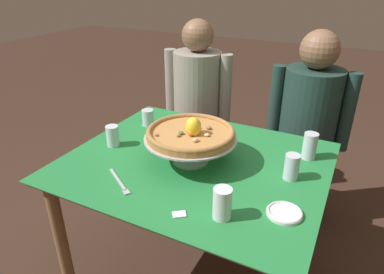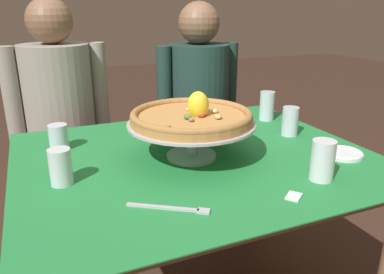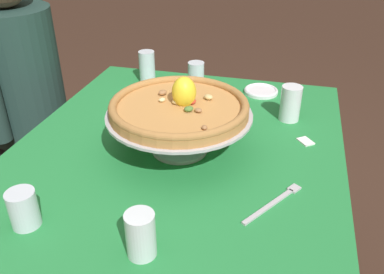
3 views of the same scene
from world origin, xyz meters
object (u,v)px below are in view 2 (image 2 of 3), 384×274
water_glass_back_right (267,107)px  diner_right (198,117)px  pizza (192,116)px  diner_left (63,136)px  water_glass_side_left (61,169)px  water_glass_back_left (59,139)px  water_glass_front_right (322,163)px  dinner_fork (173,208)px  side_plate (343,153)px  pizza_stand (191,131)px  sugar_packet (294,196)px  water_glass_side_right (290,123)px

water_glass_back_right → diner_right: diner_right is taller
pizza → diner_left: diner_left is taller
pizza → diner_left: bearing=114.1°
pizza → water_glass_side_left: bearing=-175.1°
water_glass_side_left → water_glass_back_right: size_ratio=0.83×
water_glass_back_left → diner_right: diner_right is taller
water_glass_front_right → water_glass_back_right: (0.20, 0.59, 0.01)m
dinner_fork → water_glass_back_right: bearing=41.0°
side_plate → dinner_fork: (-0.67, -0.11, -0.01)m
water_glass_side_left → water_glass_back_right: water_glass_back_right is taller
water_glass_side_left → diner_right: bearing=46.5°
water_glass_back_left → water_glass_back_right: water_glass_back_right is taller
water_glass_back_right → side_plate: bearing=-90.1°
pizza → water_glass_side_left: size_ratio=3.75×
water_glass_front_right → diner_right: size_ratio=0.10×
pizza → side_plate: pizza is taller
diner_right → pizza_stand: bearing=-115.7°
sugar_packet → water_glass_back_left: bearing=131.3°
water_glass_side_right → water_glass_back_right: water_glass_back_right is taller
water_glass_back_right → dinner_fork: 0.89m
water_glass_front_right → dinner_fork: (-0.47, 0.01, -0.05)m
water_glass_front_right → water_glass_back_right: 0.62m
water_glass_back_right → water_glass_back_left: bearing=-178.5°
water_glass_back_right → water_glass_side_right: bearing=-99.5°
water_glass_front_right → diner_left: diner_left is taller
pizza → water_glass_back_right: size_ratio=3.12×
pizza_stand → side_plate: 0.53m
sugar_packet → diner_left: diner_left is taller
pizza → diner_right: bearing=64.4°
sugar_packet → diner_right: size_ratio=0.04×
water_glass_side_left → diner_left: size_ratio=0.08×
pizza → water_glass_side_right: (0.45, 0.06, -0.10)m
pizza → water_glass_back_left: 0.49m
diner_right → water_glass_side_left: bearing=-133.5°
pizza_stand → diner_left: 0.91m
pizza → diner_right: 0.96m
pizza_stand → water_glass_back_right: bearing=29.8°
pizza → sugar_packet: pizza is taller
water_glass_side_left → diner_right: diner_right is taller
diner_left → water_glass_side_right: bearing=-42.4°
pizza → water_glass_back_left: pizza is taller
water_glass_side_left → side_plate: size_ratio=0.82×
pizza → water_glass_back_right: 0.57m
pizza → water_glass_back_left: bearing=147.8°
water_glass_side_left → diner_left: 0.86m
pizza → diner_right: size_ratio=0.32×
pizza_stand → water_glass_front_right: 0.42m
water_glass_side_left → dinner_fork: water_glass_side_left is taller
pizza → water_glass_side_right: bearing=7.9°
water_glass_back_left → water_glass_side_left: (-0.02, -0.29, 0.01)m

